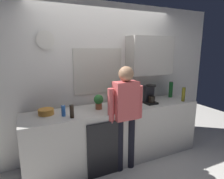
{
  "coord_description": "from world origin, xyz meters",
  "views": [
    {
      "loc": [
        -1.33,
        -2.35,
        1.84
      ],
      "look_at": [
        -0.1,
        0.25,
        1.22
      ],
      "focal_mm": 30.66,
      "sensor_mm": 36.0,
      "label": 1
    }
  ],
  "objects_px": {
    "dish_soap": "(63,111)",
    "person_at_sink": "(126,110)",
    "bottle_olive_oil": "(183,94)",
    "bottle_clear_soda": "(116,95)",
    "mixing_bowl": "(46,112)",
    "bottle_green_wine": "(171,90)",
    "potted_plant": "(99,101)",
    "storage_canister": "(143,96)",
    "bottle_dark_sauce": "(72,111)",
    "coffee_maker": "(150,95)",
    "cup_terracotta_mug": "(130,102)"
  },
  "relations": [
    {
      "from": "bottle_olive_oil",
      "to": "bottle_clear_soda",
      "type": "bearing_deg",
      "value": 159.43
    },
    {
      "from": "potted_plant",
      "to": "dish_soap",
      "type": "relative_size",
      "value": 1.28
    },
    {
      "from": "bottle_green_wine",
      "to": "potted_plant",
      "type": "height_order",
      "value": "bottle_green_wine"
    },
    {
      "from": "bottle_green_wine",
      "to": "potted_plant",
      "type": "bearing_deg",
      "value": -175.85
    },
    {
      "from": "coffee_maker",
      "to": "potted_plant",
      "type": "height_order",
      "value": "coffee_maker"
    },
    {
      "from": "coffee_maker",
      "to": "person_at_sink",
      "type": "distance_m",
      "value": 0.67
    },
    {
      "from": "storage_canister",
      "to": "person_at_sink",
      "type": "height_order",
      "value": "person_at_sink"
    },
    {
      "from": "bottle_green_wine",
      "to": "cup_terracotta_mug",
      "type": "height_order",
      "value": "bottle_green_wine"
    },
    {
      "from": "bottle_dark_sauce",
      "to": "coffee_maker",
      "type": "bearing_deg",
      "value": 5.72
    },
    {
      "from": "bottle_green_wine",
      "to": "mixing_bowl",
      "type": "relative_size",
      "value": 1.36
    },
    {
      "from": "cup_terracotta_mug",
      "to": "potted_plant",
      "type": "distance_m",
      "value": 0.55
    },
    {
      "from": "coffee_maker",
      "to": "dish_soap",
      "type": "bearing_deg",
      "value": -179.29
    },
    {
      "from": "bottle_dark_sauce",
      "to": "storage_canister",
      "type": "height_order",
      "value": "bottle_dark_sauce"
    },
    {
      "from": "bottle_dark_sauce",
      "to": "storage_canister",
      "type": "bearing_deg",
      "value": 14.28
    },
    {
      "from": "bottle_green_wine",
      "to": "mixing_bowl",
      "type": "distance_m",
      "value": 2.32
    },
    {
      "from": "coffee_maker",
      "to": "bottle_green_wine",
      "type": "bearing_deg",
      "value": 16.09
    },
    {
      "from": "mixing_bowl",
      "to": "bottle_clear_soda",
      "type": "bearing_deg",
      "value": 6.08
    },
    {
      "from": "dish_soap",
      "to": "bottle_clear_soda",
      "type": "bearing_deg",
      "value": 17.15
    },
    {
      "from": "cup_terracotta_mug",
      "to": "mixing_bowl",
      "type": "distance_m",
      "value": 1.33
    },
    {
      "from": "bottle_olive_oil",
      "to": "cup_terracotta_mug",
      "type": "relative_size",
      "value": 2.72
    },
    {
      "from": "dish_soap",
      "to": "cup_terracotta_mug",
      "type": "bearing_deg",
      "value": 3.16
    },
    {
      "from": "bottle_olive_oil",
      "to": "person_at_sink",
      "type": "xyz_separation_m",
      "value": [
        -1.24,
        -0.1,
        -0.09
      ]
    },
    {
      "from": "coffee_maker",
      "to": "bottle_olive_oil",
      "type": "xyz_separation_m",
      "value": [
        0.63,
        -0.15,
        -0.02
      ]
    },
    {
      "from": "bottle_green_wine",
      "to": "dish_soap",
      "type": "bearing_deg",
      "value": -174.58
    },
    {
      "from": "cup_terracotta_mug",
      "to": "bottle_clear_soda",
      "type": "bearing_deg",
      "value": 121.52
    },
    {
      "from": "mixing_bowl",
      "to": "person_at_sink",
      "type": "height_order",
      "value": "person_at_sink"
    },
    {
      "from": "bottle_olive_oil",
      "to": "potted_plant",
      "type": "relative_size",
      "value": 1.09
    },
    {
      "from": "dish_soap",
      "to": "person_at_sink",
      "type": "bearing_deg",
      "value": -15.16
    },
    {
      "from": "cup_terracotta_mug",
      "to": "potted_plant",
      "type": "height_order",
      "value": "potted_plant"
    },
    {
      "from": "cup_terracotta_mug",
      "to": "dish_soap",
      "type": "bearing_deg",
      "value": -176.84
    },
    {
      "from": "bottle_olive_oil",
      "to": "cup_terracotta_mug",
      "type": "height_order",
      "value": "bottle_olive_oil"
    },
    {
      "from": "bottle_dark_sauce",
      "to": "potted_plant",
      "type": "distance_m",
      "value": 0.52
    },
    {
      "from": "dish_soap",
      "to": "storage_canister",
      "type": "bearing_deg",
      "value": 8.98
    },
    {
      "from": "coffee_maker",
      "to": "bottle_dark_sauce",
      "type": "height_order",
      "value": "coffee_maker"
    },
    {
      "from": "dish_soap",
      "to": "person_at_sink",
      "type": "distance_m",
      "value": 0.89
    },
    {
      "from": "cup_terracotta_mug",
      "to": "storage_canister",
      "type": "distance_m",
      "value": 0.42
    },
    {
      "from": "person_at_sink",
      "to": "dish_soap",
      "type": "bearing_deg",
      "value": 172.91
    },
    {
      "from": "mixing_bowl",
      "to": "dish_soap",
      "type": "bearing_deg",
      "value": -38.94
    },
    {
      "from": "bottle_green_wine",
      "to": "person_at_sink",
      "type": "height_order",
      "value": "person_at_sink"
    },
    {
      "from": "coffee_maker",
      "to": "bottle_olive_oil",
      "type": "bearing_deg",
      "value": -13.22
    },
    {
      "from": "bottle_dark_sauce",
      "to": "storage_canister",
      "type": "distance_m",
      "value": 1.44
    },
    {
      "from": "coffee_maker",
      "to": "bottle_clear_soda",
      "type": "relative_size",
      "value": 1.18
    },
    {
      "from": "bottle_olive_oil",
      "to": "storage_canister",
      "type": "xyz_separation_m",
      "value": [
        -0.62,
        0.36,
        -0.04
      ]
    },
    {
      "from": "bottle_dark_sauce",
      "to": "mixing_bowl",
      "type": "xyz_separation_m",
      "value": [
        -0.3,
        0.29,
        -0.05
      ]
    },
    {
      "from": "bottle_clear_soda",
      "to": "mixing_bowl",
      "type": "relative_size",
      "value": 1.27
    },
    {
      "from": "coffee_maker",
      "to": "storage_canister",
      "type": "bearing_deg",
      "value": 87.14
    },
    {
      "from": "bottle_green_wine",
      "to": "mixing_bowl",
      "type": "xyz_separation_m",
      "value": [
        -2.31,
        -0.03,
        -0.11
      ]
    },
    {
      "from": "mixing_bowl",
      "to": "storage_canister",
      "type": "height_order",
      "value": "storage_canister"
    },
    {
      "from": "mixing_bowl",
      "to": "bottle_olive_oil",
      "type": "bearing_deg",
      "value": -7.41
    },
    {
      "from": "bottle_dark_sauce",
      "to": "person_at_sink",
      "type": "xyz_separation_m",
      "value": [
        0.77,
        -0.11,
        -0.06
      ]
    }
  ]
}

